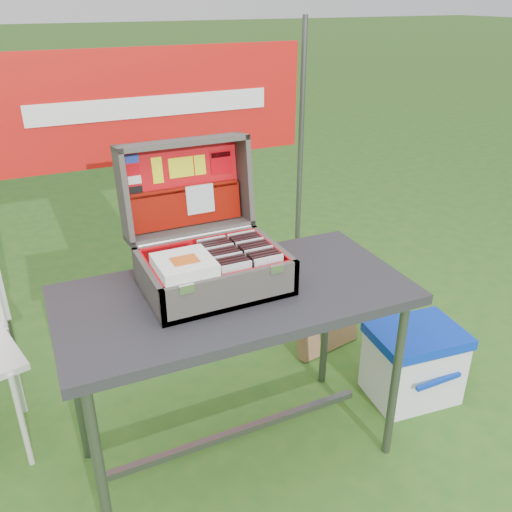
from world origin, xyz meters
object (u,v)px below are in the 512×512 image
table (236,378)px  cooler (413,363)px  suitcase (206,221)px  cardboard_box (326,315)px

table → cooler: table is taller
suitcase → table: bearing=-62.0°
cooler → table: bearing=-174.3°
table → cooler: (0.93, -0.01, -0.22)m
suitcase → cooler: bearing=-7.0°
suitcase → cardboard_box: size_ratio=1.27×
table → cooler: bearing=0.9°
cardboard_box → suitcase: bearing=-164.5°
cardboard_box → table: bearing=-156.6°
suitcase → cardboard_box: suitcase is taller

